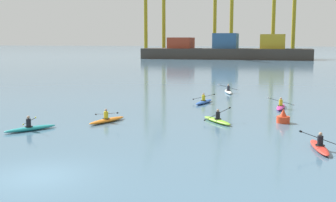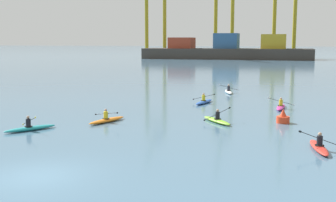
{
  "view_description": "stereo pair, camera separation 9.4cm",
  "coord_description": "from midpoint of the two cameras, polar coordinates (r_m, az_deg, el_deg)",
  "views": [
    {
      "loc": [
        9.69,
        -15.51,
        5.65
      ],
      "look_at": [
        0.59,
        19.25,
        0.6
      ],
      "focal_mm": 46.31,
      "sensor_mm": 36.0,
      "label": 1
    },
    {
      "loc": [
        9.78,
        -15.49,
        5.65
      ],
      "look_at": [
        0.59,
        19.25,
        0.6
      ],
      "focal_mm": 46.31,
      "sensor_mm": 36.0,
      "label": 2
    }
  ],
  "objects": [
    {
      "name": "kayak_lime",
      "position": [
        30.2,
        6.54,
        -2.5
      ],
      "size": [
        2.59,
        3.03,
        1.05
      ],
      "color": "#7ABC2D",
      "rests_on": "ground"
    },
    {
      "name": "kayak_magenta",
      "position": [
        37.25,
        14.7,
        -0.72
      ],
      "size": [
        2.24,
        3.44,
        0.95
      ],
      "color": "#C13384",
      "rests_on": "ground"
    },
    {
      "name": "kayak_teal",
      "position": [
        28.71,
        -17.63,
        -3.38
      ],
      "size": [
        2.43,
        3.14,
        1.05
      ],
      "color": "teal",
      "rests_on": "ground"
    },
    {
      "name": "channel_buoy",
      "position": [
        30.86,
        14.98,
        -2.15
      ],
      "size": [
        0.9,
        0.9,
        1.0
      ],
      "color": "red",
      "rests_on": "ground"
    },
    {
      "name": "gantry_crane_west",
      "position": [
        148.5,
        -1.68,
        12.8
      ],
      "size": [
        7.52,
        16.88,
        35.26
      ],
      "color": "olive",
      "rests_on": "ground"
    },
    {
      "name": "kayak_white",
      "position": [
        47.24,
        8.02,
        1.26
      ],
      "size": [
        2.17,
        3.44,
        0.97
      ],
      "color": "silver",
      "rests_on": "ground"
    },
    {
      "name": "ground_plane",
      "position": [
        19.15,
        -16.76,
        -9.51
      ],
      "size": [
        800.0,
        800.0,
        0.0
      ],
      "primitive_type": "plane",
      "color": "#476B84"
    },
    {
      "name": "gantry_crane_west_mid",
      "position": [
        148.11,
        7.41,
        12.92
      ],
      "size": [
        6.79,
        18.77,
        38.28
      ],
      "color": "olive",
      "rests_on": "ground"
    },
    {
      "name": "gantry_crane_east_mid",
      "position": [
        145.07,
        15.19,
        12.59
      ],
      "size": [
        7.49,
        17.22,
        38.44
      ],
      "color": "olive",
      "rests_on": "ground"
    },
    {
      "name": "container_barge",
      "position": [
        133.95,
        7.83,
        6.61
      ],
      "size": [
        50.67,
        11.72,
        7.72
      ],
      "color": "#38332D",
      "rests_on": "ground"
    },
    {
      "name": "kayak_red",
      "position": [
        23.93,
        19.36,
        -5.69
      ],
      "size": [
        2.17,
        3.45,
        1.04
      ],
      "color": "red",
      "rests_on": "ground"
    },
    {
      "name": "kayak_orange",
      "position": [
        30.42,
        -7.97,
        -2.45
      ],
      "size": [
        2.13,
        3.39,
        0.95
      ],
      "color": "orange",
      "rests_on": "ground"
    },
    {
      "name": "kayak_blue",
      "position": [
        39.17,
        4.82,
        -0.07
      ],
      "size": [
        2.18,
        3.45,
        0.97
      ],
      "color": "#2856B2",
      "rests_on": "ground"
    }
  ]
}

